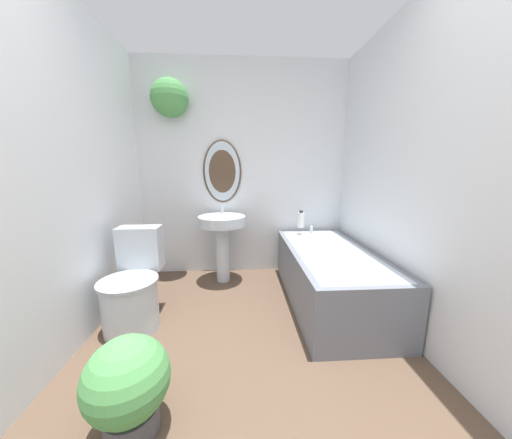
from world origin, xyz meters
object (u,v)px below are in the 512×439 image
(toilet, at_px, (133,289))
(shampoo_bottle, at_px, (301,220))
(pedestal_sink, at_px, (222,232))
(potted_plant, at_px, (128,384))
(bathtub, at_px, (330,275))

(toilet, bearing_deg, shampoo_bottle, 29.33)
(pedestal_sink, xyz_separation_m, potted_plant, (-0.33, -1.67, -0.29))
(bathtub, distance_m, potted_plant, 1.77)
(pedestal_sink, bearing_deg, shampoo_bottle, 5.68)
(pedestal_sink, xyz_separation_m, bathtub, (1.02, -0.52, -0.29))
(potted_plant, bearing_deg, pedestal_sink, 78.92)
(toilet, bearing_deg, bathtub, 8.56)
(pedestal_sink, relative_size, potted_plant, 1.73)
(pedestal_sink, height_order, shampoo_bottle, pedestal_sink)
(toilet, height_order, bathtub, toilet)
(pedestal_sink, height_order, bathtub, pedestal_sink)
(toilet, xyz_separation_m, pedestal_sink, (0.65, 0.77, 0.26))
(potted_plant, bearing_deg, toilet, 110.07)
(pedestal_sink, xyz_separation_m, shampoo_bottle, (0.88, 0.09, 0.11))
(pedestal_sink, distance_m, shampoo_bottle, 0.89)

